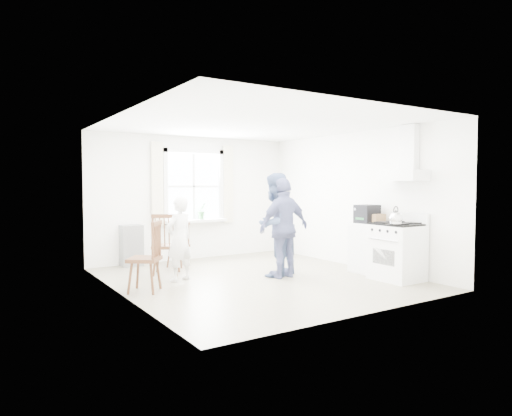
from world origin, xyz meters
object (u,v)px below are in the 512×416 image
(stereo_stack, at_px, (367,214))
(windsor_chair_c, at_px, (152,248))
(person_mid, at_px, (275,225))
(person_left, at_px, (179,239))
(windsor_chair_b, at_px, (165,238))
(low_cabinet, at_px, (369,248))
(gas_stove, at_px, (397,251))
(windsor_chair_a, at_px, (182,240))
(person_right, at_px, (284,228))

(stereo_stack, relative_size, windsor_chair_c, 0.35)
(stereo_stack, distance_m, person_mid, 1.69)
(person_left, bearing_deg, windsor_chair_b, -105.06)
(low_cabinet, xyz_separation_m, person_mid, (-1.58, 0.69, 0.44))
(gas_stove, distance_m, person_mid, 2.09)
(windsor_chair_c, bearing_deg, low_cabinet, -10.64)
(stereo_stack, distance_m, person_left, 3.34)
(low_cabinet, height_order, windsor_chair_a, low_cabinet)
(gas_stove, xyz_separation_m, windsor_chair_c, (-3.72, 1.41, 0.17))
(windsor_chair_b, xyz_separation_m, person_right, (1.65, -1.25, 0.19))
(windsor_chair_b, relative_size, person_mid, 0.61)
(person_mid, bearing_deg, person_right, 81.65)
(person_mid, xyz_separation_m, person_right, (0.05, -0.19, -0.04))
(person_left, bearing_deg, person_right, 137.85)
(windsor_chair_c, height_order, person_right, person_right)
(windsor_chair_c, bearing_deg, person_mid, -0.68)
(windsor_chair_b, xyz_separation_m, person_left, (0.03, -0.54, 0.03))
(low_cabinet, relative_size, windsor_chair_c, 0.84)
(windsor_chair_b, height_order, person_right, person_right)
(windsor_chair_b, xyz_separation_m, person_mid, (1.60, -1.06, 0.23))
(person_left, bearing_deg, person_mid, 143.14)
(gas_stove, height_order, windsor_chair_a, gas_stove)
(gas_stove, xyz_separation_m, person_right, (-1.45, 1.20, 0.37))
(person_left, distance_m, person_right, 1.77)
(stereo_stack, xyz_separation_m, windsor_chair_c, (-3.75, 0.70, -0.41))
(person_left, relative_size, person_mid, 0.78)
(windsor_chair_a, distance_m, windsor_chair_c, 2.05)
(person_left, bearing_deg, stereo_stack, 140.35)
(low_cabinet, relative_size, windsor_chair_b, 0.82)
(windsor_chair_b, distance_m, windsor_chair_c, 1.20)
(low_cabinet, bearing_deg, person_mid, 156.50)
(person_left, bearing_deg, windsor_chair_a, -134.30)
(gas_stove, relative_size, windsor_chair_a, 1.30)
(person_mid, bearing_deg, windsor_chair_a, -83.48)
(stereo_stack, xyz_separation_m, windsor_chair_b, (-3.13, 1.73, -0.40))
(stereo_stack, height_order, windsor_chair_a, stereo_stack)
(low_cabinet, distance_m, windsor_chair_b, 3.63)
(person_left, xyz_separation_m, person_mid, (1.56, -0.52, 0.20))
(windsor_chair_a, bearing_deg, windsor_chair_b, -133.49)
(windsor_chair_c, height_order, person_mid, person_mid)
(windsor_chair_c, bearing_deg, person_left, 37.11)
(windsor_chair_a, height_order, person_right, person_right)
(gas_stove, bearing_deg, windsor_chair_a, 129.28)
(low_cabinet, height_order, person_left, person_left)
(windsor_chair_a, height_order, person_mid, person_mid)
(stereo_stack, xyz_separation_m, person_left, (-3.10, 1.19, -0.37))
(person_left, height_order, person_mid, person_mid)
(stereo_stack, height_order, person_mid, person_mid)
(stereo_stack, xyz_separation_m, person_mid, (-1.54, 0.68, -0.17))
(windsor_chair_a, distance_m, windsor_chair_b, 0.88)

